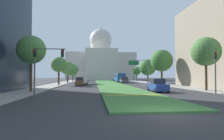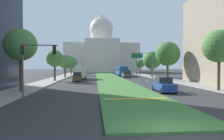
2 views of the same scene
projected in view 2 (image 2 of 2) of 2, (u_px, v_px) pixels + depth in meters
name	position (u px, v px, depth m)	size (l,w,h in m)	color
ground_plane	(107.00, 77.00, 57.66)	(260.00, 260.00, 0.00)	#333335
grass_median	(109.00, 77.00, 52.80)	(6.47, 87.77, 0.14)	#427A38
median_curb_nose	(136.00, 99.00, 18.11)	(5.82, 0.50, 0.04)	gold
lane_dashes_right	(136.00, 78.00, 52.04)	(0.16, 57.29, 0.01)	silver
sidewalk_left	(55.00, 79.00, 46.82)	(4.00, 87.77, 0.15)	#9E9991
sidewalk_right	(162.00, 78.00, 49.06)	(4.00, 87.77, 0.15)	#9E9991
capitol_building	(101.00, 54.00, 105.16)	(36.47, 26.80, 29.73)	beige
traffic_light_near_left	(32.00, 59.00, 18.46)	(3.34, 0.35, 5.20)	#515456
traffic_light_far_right	(136.00, 65.00, 66.92)	(0.28, 0.35, 5.20)	#515456
overhead_guide_sign	(145.00, 60.00, 48.86)	(5.41, 0.20, 6.50)	#515456
street_tree_left_near	(21.00, 45.00, 23.07)	(3.72, 3.72, 7.44)	#4C3823
street_tree_right_near	(219.00, 46.00, 24.53)	(4.03, 4.03, 7.57)	#4C3823
street_tree_left_mid	(55.00, 58.00, 40.61)	(3.46, 3.46, 6.41)	#4C3823
street_tree_right_mid	(168.00, 54.00, 41.19)	(4.99, 4.99, 8.11)	#4C3823
street_tree_left_far	(65.00, 61.00, 52.95)	(3.87, 3.87, 6.30)	#4C3823
street_tree_right_far	(152.00, 60.00, 54.14)	(4.79, 4.79, 7.05)	#4C3823
street_tree_left_distant	(71.00, 63.00, 65.47)	(4.04, 4.04, 6.23)	#4C3823
street_tree_right_distant	(140.00, 64.00, 68.30)	(3.13, 3.13, 5.52)	#4C3823
sedan_lead_stopped	(164.00, 85.00, 24.14)	(1.99, 4.53, 1.80)	navy
sedan_midblock	(77.00, 77.00, 40.89)	(2.09, 4.32, 1.86)	brown
sedan_distant	(126.00, 75.00, 54.04)	(2.04, 4.39, 1.68)	#4C5156
sedan_far_horizon	(127.00, 73.00, 64.00)	(2.19, 4.74, 1.80)	black
sedan_very_far	(85.00, 72.00, 78.77)	(1.95, 4.67, 1.80)	silver
box_truck_delivery	(81.00, 72.00, 46.88)	(2.40, 6.40, 3.20)	navy
city_bus	(121.00, 70.00, 62.39)	(2.62, 11.00, 2.95)	#1E4C8C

